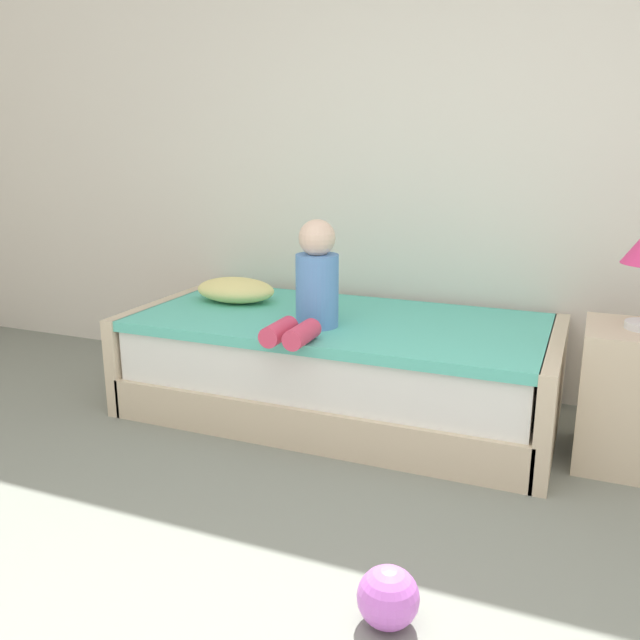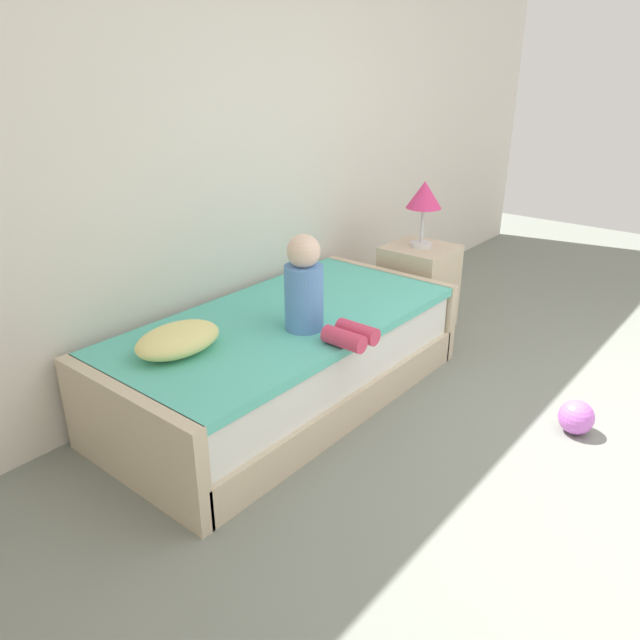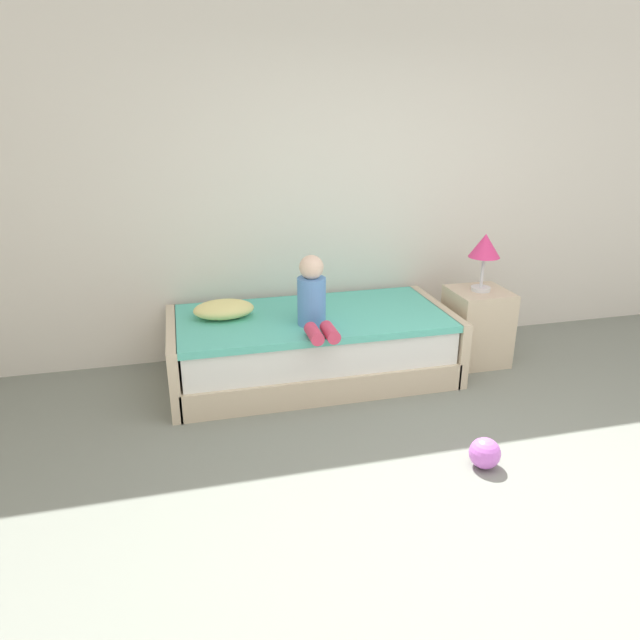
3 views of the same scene
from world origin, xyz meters
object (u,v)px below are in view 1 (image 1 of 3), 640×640
Objects in this scene: child_figure at (313,285)px; pillow at (236,290)px; bed at (339,366)px; nightstand at (634,397)px; toy_ball at (388,597)px.

child_figure is 0.69m from pillow.
bed is at bearing -8.92° from pillow.
child_figure is (-0.04, -0.23, 0.46)m from bed.
nightstand is 1.52m from toy_ball.
toy_ball is at bearing -58.18° from child_figure.
toy_ball is (-0.67, -1.36, -0.21)m from nightstand.
pillow is at bearing 171.08° from bed.
pillow is (-1.99, 0.15, 0.26)m from nightstand.
child_figure is at bearing -28.95° from pillow.
pillow is 2.44× the size of toy_ball.
bed is 1.35m from nightstand.
nightstand is 1.18× the size of child_figure.
nightstand reaches higher than bed.
bed is 0.51m from child_figure.
pillow is at bearing 131.35° from toy_ball.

